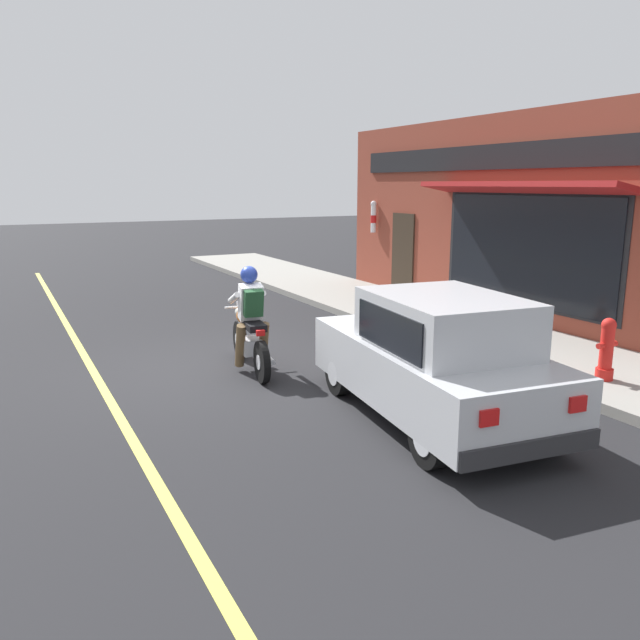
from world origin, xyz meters
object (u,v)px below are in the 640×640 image
car_hatchback (435,359)px  fire_hydrant (607,350)px  motorcycle_with_rider (250,327)px  traffic_cone (490,322)px

car_hatchback → fire_hydrant: car_hatchback is taller
motorcycle_with_rider → fire_hydrant: size_ratio=2.29×
car_hatchback → fire_hydrant: (2.83, -0.19, -0.19)m
motorcycle_with_rider → car_hatchback: (1.21, -2.97, 0.09)m
fire_hydrant → motorcycle_with_rider: bearing=142.0°
fire_hydrant → traffic_cone: 2.59m
fire_hydrant → traffic_cone: bearing=84.5°
motorcycle_with_rider → car_hatchback: bearing=-67.9°
fire_hydrant → car_hatchback: bearing=176.2°
motorcycle_with_rider → fire_hydrant: (4.04, -3.16, -0.11)m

